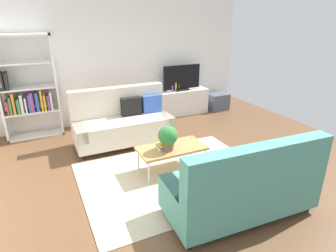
% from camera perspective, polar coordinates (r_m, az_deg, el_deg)
% --- Properties ---
extents(ground_plane, '(7.68, 7.68, 0.00)m').
position_cam_1_polar(ground_plane, '(4.86, 0.04, -8.48)').
color(ground_plane, brown).
extents(wall_far, '(6.40, 0.12, 2.90)m').
position_cam_1_polar(wall_far, '(6.92, -10.23, 12.95)').
color(wall_far, white).
rests_on(wall_far, ground_plane).
extents(area_rug, '(2.90, 2.20, 0.01)m').
position_cam_1_polar(area_rug, '(4.63, 1.26, -9.99)').
color(area_rug, beige).
rests_on(area_rug, ground_plane).
extents(couch_beige, '(1.90, 0.84, 1.10)m').
position_cam_1_polar(couch_beige, '(5.70, -9.03, 0.86)').
color(couch_beige, beige).
rests_on(couch_beige, ground_plane).
extents(couch_green, '(1.94, 0.94, 1.10)m').
position_cam_1_polar(couch_green, '(3.70, 14.75, -11.60)').
color(couch_green, teal).
rests_on(couch_green, ground_plane).
extents(coffee_table, '(1.10, 0.56, 0.42)m').
position_cam_1_polar(coffee_table, '(4.62, 0.74, -4.59)').
color(coffee_table, '#B7844C').
rests_on(coffee_table, ground_plane).
extents(tv_console, '(1.40, 0.44, 0.64)m').
position_cam_1_polar(tv_console, '(7.41, 2.62, 4.84)').
color(tv_console, silver).
rests_on(tv_console, ground_plane).
extents(tv, '(1.00, 0.20, 0.64)m').
position_cam_1_polar(tv, '(7.24, 2.78, 9.61)').
color(tv, black).
rests_on(tv, tv_console).
extents(bookshelf, '(1.10, 0.36, 2.10)m').
position_cam_1_polar(bookshelf, '(6.45, -26.43, 6.10)').
color(bookshelf, white).
rests_on(bookshelf, ground_plane).
extents(storage_trunk, '(0.52, 0.40, 0.44)m').
position_cam_1_polar(storage_trunk, '(7.91, 10.04, 4.86)').
color(storage_trunk, '#4C5666').
rests_on(storage_trunk, ground_plane).
extents(potted_plant, '(0.31, 0.31, 0.40)m').
position_cam_1_polar(potted_plant, '(4.42, -0.02, -2.21)').
color(potted_plant, brown).
rests_on(potted_plant, coffee_table).
extents(table_book_0, '(0.26, 0.20, 0.04)m').
position_cam_1_polar(table_book_0, '(4.57, -0.62, -4.25)').
color(table_book_0, silver).
rests_on(table_book_0, coffee_table).
extents(table_book_1, '(0.25, 0.20, 0.03)m').
position_cam_1_polar(table_book_1, '(4.56, -0.62, -3.89)').
color(table_book_1, '#3359B2').
rests_on(table_book_1, table_book_0).
extents(table_book_2, '(0.27, 0.22, 0.03)m').
position_cam_1_polar(table_book_2, '(4.55, -0.62, -3.58)').
color(table_book_2, gold).
rests_on(table_book_2, table_book_1).
extents(vase_0, '(0.10, 0.10, 0.16)m').
position_cam_1_polar(vase_0, '(7.10, -1.69, 7.49)').
color(vase_0, silver).
rests_on(vase_0, tv_console).
extents(vase_1, '(0.10, 0.10, 0.17)m').
position_cam_1_polar(vase_1, '(7.16, -0.53, 7.64)').
color(vase_1, '#33B29E').
rests_on(vase_1, tv_console).
extents(bottle_0, '(0.04, 0.04, 0.15)m').
position_cam_1_polar(bottle_0, '(7.15, 0.91, 7.54)').
color(bottle_0, purple).
rests_on(bottle_0, tv_console).
extents(bottle_1, '(0.04, 0.04, 0.22)m').
position_cam_1_polar(bottle_1, '(7.18, 1.58, 7.88)').
color(bottle_1, gold).
rests_on(bottle_1, tv_console).
extents(bottle_2, '(0.04, 0.04, 0.18)m').
position_cam_1_polar(bottle_2, '(7.23, 2.22, 7.80)').
color(bottle_2, '#262626').
rests_on(bottle_2, tv_console).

